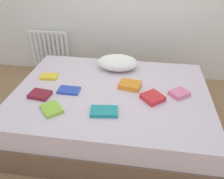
{
  "coord_description": "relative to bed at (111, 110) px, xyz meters",
  "views": [
    {
      "loc": [
        0.3,
        -1.95,
        1.77
      ],
      "look_at": [
        0.0,
        0.05,
        0.48
      ],
      "focal_mm": 37.08,
      "sensor_mm": 36.0,
      "label": 1
    }
  ],
  "objects": [
    {
      "name": "textbook_yellow",
      "position": [
        -0.72,
        0.16,
        0.27
      ],
      "size": [
        0.19,
        0.14,
        0.03
      ],
      "primitive_type": "cube",
      "rotation": [
        0.0,
        0.0,
        0.06
      ],
      "color": "yellow",
      "rests_on": "bed"
    },
    {
      "name": "pillow",
      "position": [
        0.0,
        0.49,
        0.33
      ],
      "size": [
        0.47,
        0.34,
        0.16
      ],
      "primitive_type": "ellipsoid",
      "color": "white",
      "rests_on": "bed"
    },
    {
      "name": "textbook_teal",
      "position": [
        -0.01,
        -0.37,
        0.27
      ],
      "size": [
        0.26,
        0.18,
        0.03
      ],
      "primitive_type": "cube",
      "rotation": [
        0.0,
        0.0,
        0.12
      ],
      "color": "teal",
      "rests_on": "bed"
    },
    {
      "name": "textbook_maroon",
      "position": [
        -0.67,
        -0.2,
        0.27
      ],
      "size": [
        0.21,
        0.17,
        0.04
      ],
      "primitive_type": "cube",
      "rotation": [
        0.0,
        0.0,
        -0.13
      ],
      "color": "maroon",
      "rests_on": "bed"
    },
    {
      "name": "textbook_pink",
      "position": [
        0.67,
        0.01,
        0.27
      ],
      "size": [
        0.22,
        0.22,
        0.04
      ],
      "primitive_type": "cube",
      "rotation": [
        0.0,
        0.0,
        0.66
      ],
      "color": "pink",
      "rests_on": "bed"
    },
    {
      "name": "textbook_blue",
      "position": [
        -0.42,
        -0.08,
        0.27
      ],
      "size": [
        0.22,
        0.14,
        0.02
      ],
      "primitive_type": "cube",
      "rotation": [
        0.0,
        0.0,
        -0.01
      ],
      "color": "#2847B7",
      "rests_on": "bed"
    },
    {
      "name": "textbook_red",
      "position": [
        0.41,
        -0.1,
        0.28
      ],
      "size": [
        0.26,
        0.26,
        0.05
      ],
      "primitive_type": "cube",
      "rotation": [
        0.0,
        0.0,
        -0.86
      ],
      "color": "red",
      "rests_on": "bed"
    },
    {
      "name": "textbook_orange",
      "position": [
        0.18,
        0.09,
        0.28
      ],
      "size": [
        0.24,
        0.21,
        0.05
      ],
      "primitive_type": "cube",
      "rotation": [
        0.0,
        0.0,
        -0.19
      ],
      "color": "orange",
      "rests_on": "bed"
    },
    {
      "name": "textbook_lime",
      "position": [
        -0.48,
        -0.4,
        0.27
      ],
      "size": [
        0.25,
        0.25,
        0.03
      ],
      "primitive_type": "cube",
      "rotation": [
        0.0,
        0.0,
        -0.83
      ],
      "color": "#8CC638",
      "rests_on": "bed"
    },
    {
      "name": "bed",
      "position": [
        0.0,
        0.0,
        0.0
      ],
      "size": [
        2.0,
        1.5,
        0.5
      ],
      "color": "brown",
      "rests_on": "ground"
    },
    {
      "name": "ground_plane",
      "position": [
        0.0,
        0.0,
        -0.25
      ],
      "size": [
        8.0,
        8.0,
        0.0
      ],
      "primitive_type": "plane",
      "color": "#93704C"
    },
    {
      "name": "radiator",
      "position": [
        -1.14,
        1.2,
        0.14
      ],
      "size": [
        0.6,
        0.04,
        0.56
      ],
      "color": "white",
      "rests_on": "ground"
    }
  ]
}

